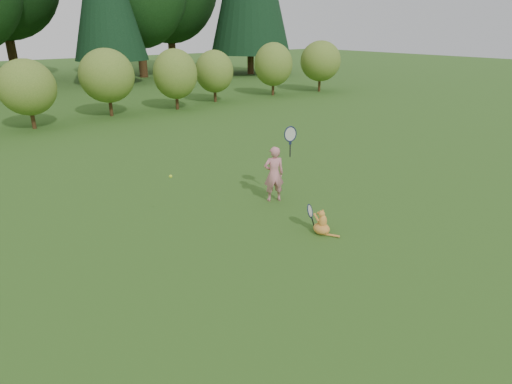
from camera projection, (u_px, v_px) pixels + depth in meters
ground at (275, 247)px, 7.24m from camera, size 100.00×100.00×0.00m
shrub_row at (60, 85)px, 16.39m from camera, size 28.00×3.00×2.80m
child at (274, 173)px, 8.95m from camera, size 0.69×0.44×1.78m
cat at (321, 221)px, 7.63m from camera, size 0.33×0.65×0.62m
tennis_ball at (171, 176)px, 7.53m from camera, size 0.06×0.06×0.06m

